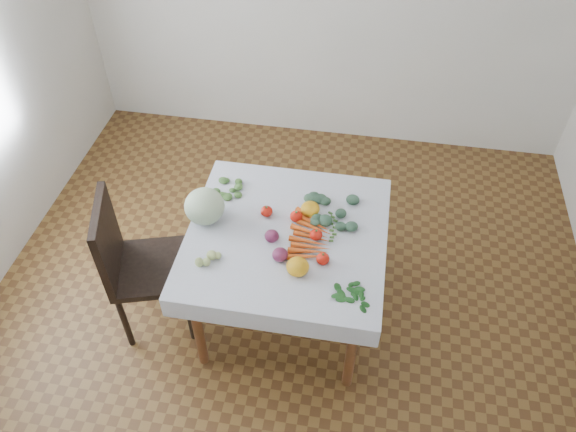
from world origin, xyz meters
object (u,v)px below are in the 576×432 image
Objects in this scene: table at (287,246)px; cabbage at (204,206)px; heirloom_back at (310,209)px; chair at (133,260)px; carrot_bunch at (311,237)px.

cabbage reaches higher than table.
heirloom_back is (0.11, 0.18, 0.14)m from table.
cabbage is (-0.48, 0.04, 0.21)m from table.
carrot_bunch is at bearing 9.61° from chair.
table is 4.36× the size of cabbage.
table is 1.00× the size of chair.
chair is 1.08m from heirloom_back.
chair is at bearing -167.93° from table.
chair is 8.95× the size of heirloom_back.
carrot_bunch is at bearing -4.81° from cabbage.
carrot_bunch is (1.02, 0.17, 0.20)m from chair.
carrot_bunch is at bearing -6.07° from table.
cabbage is 0.57× the size of carrot_bunch.
heirloom_back is (0.99, 0.37, 0.22)m from chair.
table is at bearing -4.43° from cabbage.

